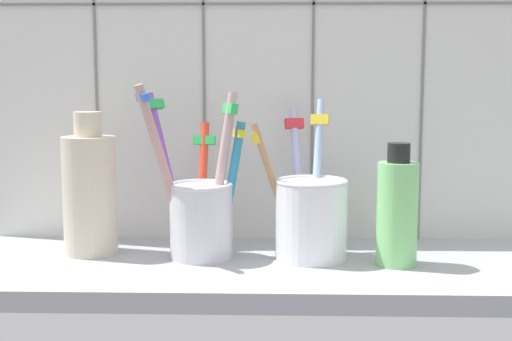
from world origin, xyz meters
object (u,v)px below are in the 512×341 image
toothbrush_cup_left (201,211)px  ceramic_vase (90,192)px  toothbrush_cup_right (310,215)px  soap_bottle (397,211)px

toothbrush_cup_left → ceramic_vase: bearing=173.6°
toothbrush_cup_left → toothbrush_cup_right: 11.75cm
toothbrush_cup_left → soap_bottle: 20.67cm
toothbrush_cup_left → toothbrush_cup_right: bearing=-0.2°
ceramic_vase → soap_bottle: (32.78, -3.90, -1.18)cm
toothbrush_cup_left → ceramic_vase: size_ratio=1.20×
toothbrush_cup_left → ceramic_vase: (-12.28, 1.38, 1.79)cm
ceramic_vase → soap_bottle: bearing=-6.8°
soap_bottle → toothbrush_cup_left: bearing=173.0°
toothbrush_cup_left → toothbrush_cup_right: (11.74, -0.03, -0.36)cm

